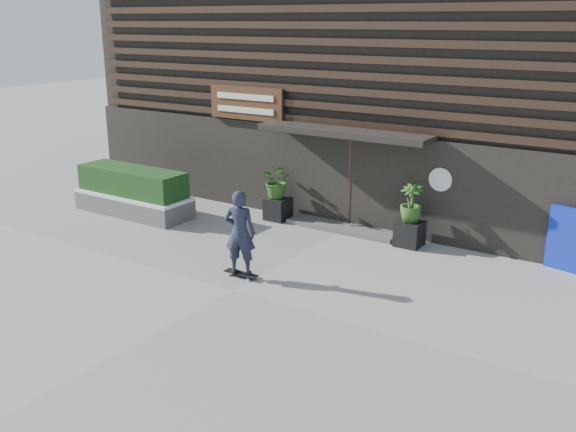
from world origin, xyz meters
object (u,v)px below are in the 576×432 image
Objects in this scene: raised_bed at (134,205)px; planter_pot_right at (409,234)px; planter_pot_left at (278,209)px; skateboarder at (240,233)px.

planter_pot_right is at bearing 13.01° from raised_bed.
planter_pot_left is 4.16m from skateboarder.
skateboarder is at bearing -21.08° from raised_bed.
planter_pot_right reaches higher than raised_bed.
planter_pot_right is 0.32× the size of skateboarder.
skateboarder is at bearing -120.04° from planter_pot_right.
planter_pot_right is at bearing 59.96° from skateboarder.
planter_pot_right is (3.80, 0.00, 0.00)m from planter_pot_left.
planter_pot_right is 7.68m from raised_bed.
skateboarder reaches higher than raised_bed.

